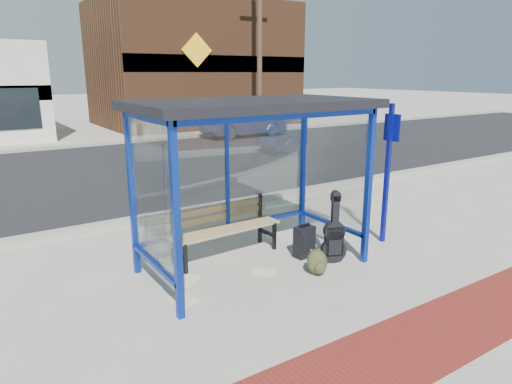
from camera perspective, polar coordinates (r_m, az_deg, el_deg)
ground at (r=6.81m, az=-0.29°, el=-9.30°), size 120.00×120.00×0.00m
brick_paver_strip at (r=5.09m, az=16.75°, el=-18.87°), size 60.00×1.00×0.01m
curb_near at (r=9.21m, az=-10.15°, el=-2.67°), size 60.00×0.25×0.12m
street_asphalt at (r=13.93m, az=-18.48°, el=2.45°), size 60.00×10.00×0.00m
curb_far at (r=18.83m, az=-22.58°, el=5.28°), size 60.00×0.25×0.12m
far_sidewalk at (r=20.69m, az=-23.59°, el=5.77°), size 60.00×4.00×0.01m
bus_shelter at (r=6.32m, az=-0.67°, el=8.34°), size 3.30×1.80×2.42m
storefront_brown at (r=26.31m, az=-7.83°, el=15.48°), size 10.00×7.08×6.40m
tree_right at (r=31.63m, az=-3.09°, el=19.51°), size 3.60×3.60×7.03m
utility_pole_east at (r=22.41m, az=0.45°, el=18.09°), size 1.60×0.24×8.00m
bench at (r=7.05m, az=-4.09°, el=-4.31°), size 1.81×0.52×0.85m
guitar_bag at (r=6.93m, az=9.72°, el=-5.68°), size 0.39×0.25×1.05m
suitcase at (r=7.10m, az=6.07°, el=-6.21°), size 0.33×0.23×0.53m
backpack at (r=6.57m, az=7.70°, el=-8.77°), size 0.35×0.33×0.36m
sign_post at (r=7.74m, az=16.17°, el=3.12°), size 0.11×0.29×2.31m
newspaper_a at (r=5.95m, az=-9.07°, el=-13.20°), size 0.38×0.44×0.01m
newspaper_b at (r=6.45m, az=-8.77°, el=-10.88°), size 0.50×0.48×0.01m
newspaper_c at (r=6.63m, az=1.02°, el=-9.97°), size 0.44×0.43×0.01m
parked_car at (r=20.52m, az=-1.45°, el=8.69°), size 3.88×1.46×1.27m
fire_hydrant at (r=23.77m, az=2.90°, el=8.89°), size 0.31×0.21×0.70m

